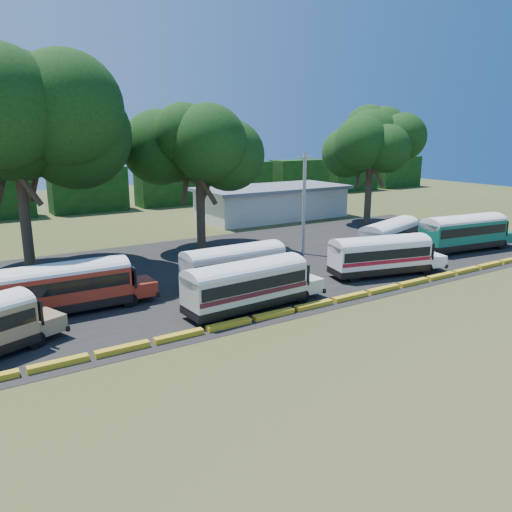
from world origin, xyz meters
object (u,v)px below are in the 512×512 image
bus_white_red (382,253)px  bus_teal (465,230)px  bus_cream_west (248,283)px  tree_west (14,116)px  bus_red (66,284)px

bus_white_red → bus_teal: (12.36, 1.77, 0.18)m
bus_white_red → bus_teal: size_ratio=0.92×
bus_teal → bus_cream_west: bearing=-166.2°
bus_white_red → bus_teal: bearing=21.4°
bus_cream_west → tree_west: bearing=117.4°
bus_red → tree_west: 14.95m
bus_teal → tree_west: tree_west is taller
bus_red → bus_white_red: bus_red is taller
bus_teal → bus_red: bearing=-177.1°
bus_cream_west → bus_white_red: bus_cream_west is taller
bus_cream_west → bus_red: bearing=147.1°
bus_red → bus_teal: 34.26m
bus_white_red → bus_teal: 12.49m
tree_west → bus_red: bearing=-88.2°
bus_cream_west → tree_west: 21.65m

